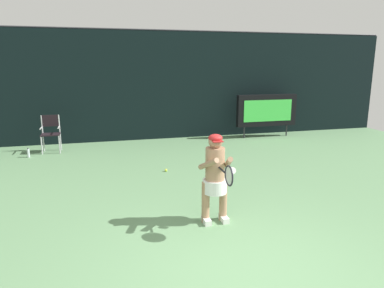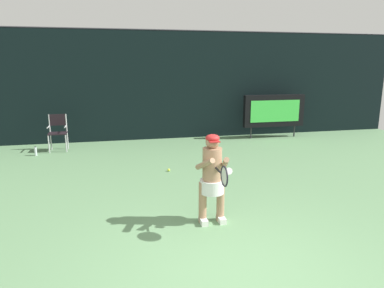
% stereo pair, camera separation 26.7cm
% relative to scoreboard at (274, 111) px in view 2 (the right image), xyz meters
% --- Properties ---
extents(backdrop_screen, '(18.00, 0.12, 3.66)m').
position_rel_scoreboard_xyz_m(backdrop_screen, '(-4.12, 0.71, 0.86)').
color(backdrop_screen, black).
rests_on(backdrop_screen, ground).
extents(scoreboard, '(2.20, 0.21, 1.50)m').
position_rel_scoreboard_xyz_m(scoreboard, '(0.00, 0.00, 0.00)').
color(scoreboard, black).
rests_on(scoreboard, ground).
extents(umpire_chair, '(0.52, 0.44, 1.08)m').
position_rel_scoreboard_xyz_m(umpire_chair, '(-7.11, -0.37, -0.33)').
color(umpire_chair, '#B7B7BC').
rests_on(umpire_chair, ground).
extents(water_bottle, '(0.07, 0.07, 0.27)m').
position_rel_scoreboard_xyz_m(water_bottle, '(-7.68, -0.89, -0.82)').
color(water_bottle, silver).
rests_on(water_bottle, ground).
extents(tennis_player, '(0.54, 0.62, 1.47)m').
position_rel_scoreboard_xyz_m(tennis_player, '(-3.97, -6.13, -0.15)').
color(tennis_player, white).
rests_on(tennis_player, ground).
extents(tennis_racket, '(0.03, 0.60, 0.31)m').
position_rel_scoreboard_xyz_m(tennis_racket, '(-3.95, -6.67, 0.02)').
color(tennis_racket, black).
extents(tennis_ball_loose, '(0.07, 0.07, 0.07)m').
position_rel_scoreboard_xyz_m(tennis_ball_loose, '(-4.23, -3.20, -0.91)').
color(tennis_ball_loose, '#CCDB3D').
rests_on(tennis_ball_loose, ground).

